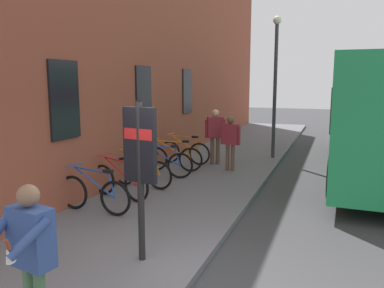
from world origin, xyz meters
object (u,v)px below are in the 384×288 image
Objects in this scene: city_bus at (382,110)px; tourist_with_hotdogs at (30,247)px; bicycle_leaning_wall at (185,152)px; bicycle_far_end at (94,194)px; pedestrian_crossing_street at (230,138)px; bicycle_by_door at (173,158)px; bicycle_nearest_sign at (162,164)px; bicycle_mid_rack at (120,182)px; street_lamp at (275,75)px; bicycle_end_of_row at (142,172)px; transit_info_sign at (140,155)px; pedestrian_near_bus at (215,131)px.

city_bus is 6.32× the size of tourist_with_hotdogs.
tourist_with_hotdogs is (-8.73, -1.74, 0.64)m from bicycle_leaning_wall.
pedestrian_crossing_street reaches higher than bicycle_far_end.
bicycle_leaning_wall is (5.07, -0.00, 0.00)m from bicycle_far_end.
bicycle_leaning_wall is (1.07, 0.06, 0.00)m from bicycle_by_door.
bicycle_far_end is at bearing 25.51° from tourist_with_hotdogs.
bicycle_far_end is 1.03× the size of bicycle_nearest_sign.
bicycle_nearest_sign is at bearing 134.96° from pedestrian_crossing_street.
bicycle_mid_rack is (1.05, 0.02, 0.00)m from bicycle_far_end.
bicycle_nearest_sign is at bearing -177.53° from bicycle_leaning_wall.
street_lamp is at bearing -19.43° from bicycle_far_end.
bicycle_end_of_row is 3.01m from bicycle_leaning_wall.
bicycle_mid_rack is at bearing 133.23° from city_bus.
bicycle_end_of_row is at bearing -2.09° from bicycle_mid_rack.
bicycle_by_door is 1.07m from bicycle_leaning_wall.
bicycle_far_end is 1.00× the size of bicycle_end_of_row.
transit_info_sign is at bearing 175.99° from street_lamp.
street_lamp is (3.14, -2.45, 2.48)m from bicycle_by_door.
street_lamp is at bearing -38.02° from bicycle_by_door.
street_lamp reaches higher than tourist_with_hotdogs.
transit_info_sign is 7.07m from pedestrian_near_bus.
transit_info_sign is at bearing 154.28° from city_bus.
bicycle_far_end is 2.76m from transit_info_sign.
city_bus reaches higher than bicycle_leaning_wall.
bicycle_end_of_row and bicycle_by_door have the same top height.
city_bus is (3.43, -5.73, 1.41)m from bicycle_nearest_sign.
tourist_with_hotdogs reaches higher than bicycle_end_of_row.
tourist_with_hotdogs is at bearing -163.19° from bicycle_end_of_row.
bicycle_by_door is at bearing 113.79° from city_bus.
bicycle_by_door is 0.36× the size of street_lamp.
transit_info_sign reaches higher than tourist_with_hotdogs.
bicycle_mid_rack is at bearing 157.37° from street_lamp.
pedestrian_near_bus is at bearing -9.80° from bicycle_far_end.
bicycle_far_end is 4.10m from tourist_with_hotdogs.
bicycle_far_end is 2.07m from bicycle_end_of_row.
pedestrian_crossing_street is (2.58, -1.61, 0.61)m from bicycle_end_of_row.
tourist_with_hotdogs is 10.98m from street_lamp.
city_bus reaches higher than bicycle_nearest_sign.
bicycle_leaning_wall is (1.97, 0.09, 0.00)m from bicycle_nearest_sign.
bicycle_far_end is at bearing 179.06° from bicycle_by_door.
bicycle_mid_rack is at bearing 178.32° from bicycle_by_door.
bicycle_end_of_row is 0.74× the size of transit_info_sign.
pedestrian_crossing_street is 0.34× the size of street_lamp.
bicycle_mid_rack and bicycle_nearest_sign have the same top height.
pedestrian_crossing_street is at bearing -45.04° from bicycle_nearest_sign.
bicycle_mid_rack is 3.48m from transit_info_sign.
bicycle_nearest_sign is 5.17m from transit_info_sign.
bicycle_end_of_row is 3.10m from pedestrian_crossing_street.
bicycle_end_of_row is 1.04m from bicycle_nearest_sign.
bicycle_mid_rack is 0.97× the size of bicycle_leaning_wall.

